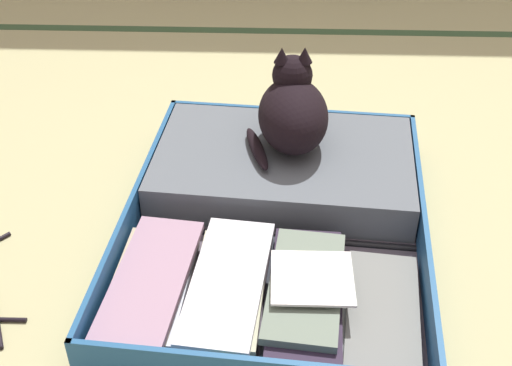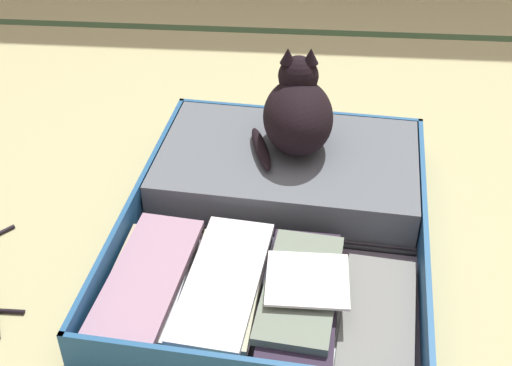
{
  "view_description": "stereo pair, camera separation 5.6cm",
  "coord_description": "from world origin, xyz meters",
  "views": [
    {
      "loc": [
        -0.13,
        -1.19,
        1.1
      ],
      "look_at": [
        -0.18,
        0.03,
        0.19
      ],
      "focal_mm": 47.66,
      "sensor_mm": 36.0,
      "label": 1
    },
    {
      "loc": [
        -0.08,
        -1.19,
        1.1
      ],
      "look_at": [
        -0.18,
        0.03,
        0.19
      ],
      "focal_mm": 47.66,
      "sensor_mm": 36.0,
      "label": 2
    }
  ],
  "objects": [
    {
      "name": "tatami_border",
      "position": [
        0.0,
        1.28,
        0.0
      ],
      "size": [
        4.8,
        0.05,
        0.0
      ],
      "color": "#345030",
      "rests_on": "ground_plane"
    },
    {
      "name": "open_suitcase",
      "position": [
        -0.13,
        0.11,
        0.05
      ],
      "size": [
        0.77,
        0.96,
        0.12
      ],
      "color": "navy",
      "rests_on": "ground_plane"
    },
    {
      "name": "ground_plane",
      "position": [
        0.0,
        0.0,
        0.0
      ],
      "size": [
        10.0,
        10.0,
        0.0
      ],
      "primitive_type": "plane",
      "color": "tan"
    },
    {
      "name": "black_cat",
      "position": [
        -0.09,
        0.32,
        0.21
      ],
      "size": [
        0.23,
        0.29,
        0.25
      ],
      "color": "black",
      "rests_on": "open_suitcase"
    }
  ]
}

